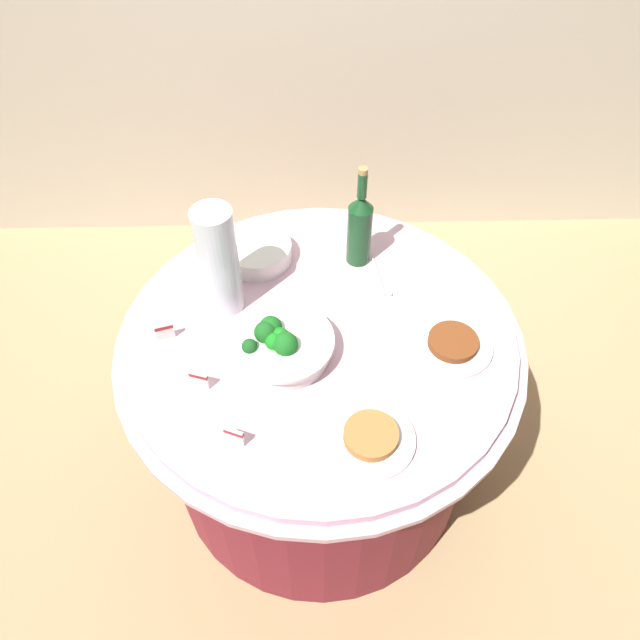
% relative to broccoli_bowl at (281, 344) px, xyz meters
% --- Properties ---
extents(ground_plane, '(6.00, 6.00, 0.00)m').
position_rel_broccoli_bowl_xyz_m(ground_plane, '(0.11, 0.08, -0.78)').
color(ground_plane, tan).
extents(buffet_table, '(1.16, 1.16, 0.74)m').
position_rel_broccoli_bowl_xyz_m(buffet_table, '(0.11, 0.08, -0.40)').
color(buffet_table, maroon).
rests_on(buffet_table, ground_plane).
extents(broccoli_bowl, '(0.28, 0.28, 0.11)m').
position_rel_broccoli_bowl_xyz_m(broccoli_bowl, '(0.00, 0.00, 0.00)').
color(broccoli_bowl, white).
rests_on(broccoli_bowl, buffet_table).
extents(plate_stack, '(0.21, 0.21, 0.06)m').
position_rel_broccoli_bowl_xyz_m(plate_stack, '(-0.08, 0.38, -0.01)').
color(plate_stack, white).
rests_on(plate_stack, buffet_table).
extents(wine_bottle, '(0.07, 0.07, 0.34)m').
position_rel_broccoli_bowl_xyz_m(wine_bottle, '(0.23, 0.37, 0.09)').
color(wine_bottle, '#174520').
rests_on(wine_bottle, buffet_table).
extents(decorative_fruit_vase, '(0.11, 0.11, 0.34)m').
position_rel_broccoli_bowl_xyz_m(decorative_fruit_vase, '(-0.17, 0.19, 0.12)').
color(decorative_fruit_vase, silver).
rests_on(decorative_fruit_vase, buffet_table).
extents(serving_tongs, '(0.07, 0.17, 0.01)m').
position_rel_broccoli_bowl_xyz_m(serving_tongs, '(0.31, 0.28, -0.04)').
color(serving_tongs, silver).
rests_on(serving_tongs, buffet_table).
extents(food_plate_peanuts, '(0.22, 0.22, 0.04)m').
position_rel_broccoli_bowl_xyz_m(food_plate_peanuts, '(0.22, -0.27, -0.03)').
color(food_plate_peanuts, white).
rests_on(food_plate_peanuts, buffet_table).
extents(food_plate_stir_fry, '(0.22, 0.22, 0.03)m').
position_rel_broccoli_bowl_xyz_m(food_plate_stir_fry, '(0.47, 0.01, -0.03)').
color(food_plate_stir_fry, white).
rests_on(food_plate_stir_fry, buffet_table).
extents(label_placard_front, '(0.05, 0.02, 0.05)m').
position_rel_broccoli_bowl_xyz_m(label_placard_front, '(-0.21, -0.10, -0.01)').
color(label_placard_front, white).
rests_on(label_placard_front, buffet_table).
extents(label_placard_mid, '(0.05, 0.02, 0.05)m').
position_rel_broccoli_bowl_xyz_m(label_placard_mid, '(-0.32, 0.06, -0.01)').
color(label_placard_mid, white).
rests_on(label_placard_mid, buffet_table).
extents(label_placard_rear, '(0.05, 0.03, 0.05)m').
position_rel_broccoli_bowl_xyz_m(label_placard_rear, '(-0.11, -0.27, -0.01)').
color(label_placard_rear, white).
rests_on(label_placard_rear, buffet_table).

